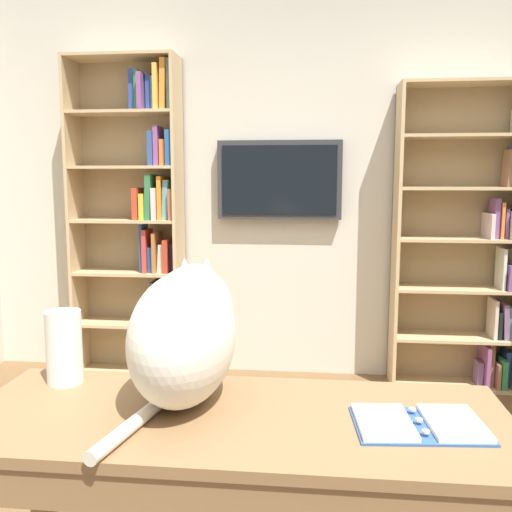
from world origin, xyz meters
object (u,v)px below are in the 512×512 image
Objects in this scene: bookshelf_right at (141,219)px; paper_towel_roll at (64,347)px; open_binder at (419,423)px; desk at (235,460)px; wall_mounted_tv at (279,180)px; cat at (186,330)px; bookshelf_left at (477,247)px.

bookshelf_right reaches higher than paper_towel_roll.
paper_towel_roll is (1.05, -0.20, 0.11)m from open_binder.
bookshelf_right is 2.61m from desk.
open_binder is 1.07m from paper_towel_roll.
wall_mounted_tv is 2.35m from cat.
bookshelf_right is 2.59× the size of wall_mounted_tv.
bookshelf_right is (2.27, 0.00, 0.17)m from bookshelf_left.
open_binder is at bearing 102.17° from wall_mounted_tv.
bookshelf_left reaches higher than open_binder.
cat is 0.68m from open_binder.
cat is (-0.85, 2.23, -0.15)m from bookshelf_right.
paper_towel_roll is at bearing -10.01° from cat.
open_binder is (-0.64, 0.13, -0.19)m from cat.
bookshelf_left reaches higher than wall_mounted_tv.
bookshelf_right reaches higher than cat.
cat is at bearing -38.98° from desk.
paper_towel_roll is at bearing 101.59° from bookshelf_right.
bookshelf_right is at bearing 5.11° from wall_mounted_tv.
cat is at bearing 87.17° from wall_mounted_tv.
wall_mounted_tv reaches higher than cat.
paper_towel_roll is (0.41, -0.07, -0.09)m from cat.
desk is at bearing 61.80° from bookshelf_left.
cat is 0.42m from paper_towel_roll.
bookshelf_left is 8.74× the size of paper_towel_roll.
bookshelf_right is 2.81m from open_binder.
bookshelf_right is 6.38× the size of open_binder.
bookshelf_left is 1.38m from wall_mounted_tv.
cat reaches higher than desk.
bookshelf_left is at bearing -130.32° from paper_towel_roll.
open_binder is (0.78, 2.36, -0.18)m from bookshelf_left.
wall_mounted_tv is at bearing -77.83° from open_binder.
bookshelf_right is 2.21m from paper_towel_roll.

